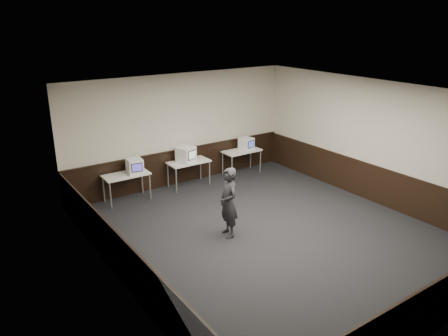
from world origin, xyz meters
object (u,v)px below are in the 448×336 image
object	(u,v)px
desk_center	(189,164)
emac_left	(135,166)
emac_center	(186,154)
desk_right	(242,152)
desk_left	(126,177)
emac_right	(246,144)
person	(229,203)

from	to	relation	value
desk_center	emac_left	distance (m)	1.68
desk_center	emac_center	bearing A→B (deg)	167.22
emac_left	emac_center	world-z (taller)	emac_center
desk_center	desk_right	bearing A→B (deg)	0.00
desk_left	emac_left	xyz separation A→B (m)	(0.24, -0.05, 0.27)
desk_center	emac_right	distance (m)	2.09
emac_center	desk_left	bearing A→B (deg)	162.34
desk_left	emac_center	bearing A→B (deg)	0.49
person	desk_right	bearing A→B (deg)	150.33
emac_left	emac_right	world-z (taller)	emac_left
emac_left	person	world-z (taller)	person
desk_center	desk_right	distance (m)	1.90
desk_right	emac_right	size ratio (longest dim) A/B	2.64
emac_left	desk_right	bearing A→B (deg)	7.94
desk_left	desk_right	world-z (taller)	same
desk_right	person	size ratio (longest dim) A/B	0.75
desk_left	emac_left	world-z (taller)	emac_left
desk_left	person	xyz separation A→B (m)	(1.10, -3.14, 0.12)
desk_right	emac_left	xyz separation A→B (m)	(-3.56, -0.05, 0.27)
desk_center	emac_center	xyz separation A→B (m)	(-0.07, 0.02, 0.29)
emac_right	person	size ratio (longest dim) A/B	0.28
desk_center	emac_right	bearing A→B (deg)	0.12
desk_left	emac_right	distance (m)	3.98
desk_right	emac_right	xyz separation A→B (m)	(0.18, 0.00, 0.26)
person	desk_center	bearing A→B (deg)	176.74
desk_center	desk_right	xyz separation A→B (m)	(1.90, 0.00, 0.00)
desk_center	person	size ratio (longest dim) A/B	0.75
desk_left	person	world-z (taller)	person
emac_left	emac_center	distance (m)	1.60
emac_center	emac_right	xyz separation A→B (m)	(2.15, -0.01, -0.03)
desk_right	emac_left	bearing A→B (deg)	-179.15
desk_left	desk_center	world-z (taller)	same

